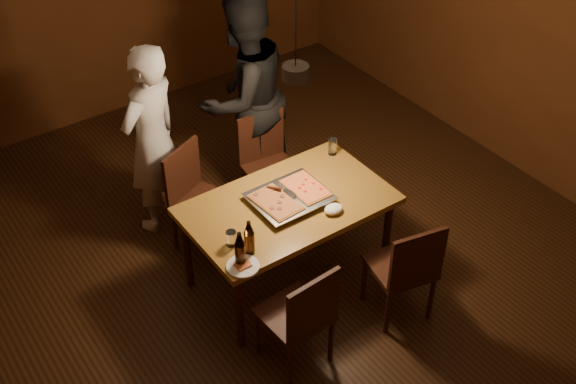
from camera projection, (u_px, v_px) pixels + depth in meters
room_shell at (295, 118)px, 4.94m from camera, size 6.00×6.00×6.00m
dining_table at (288, 211)px, 5.29m from camera, size 1.50×0.90×0.75m
chair_far_left at (194, 189)px, 5.71m from camera, size 0.55×0.55×0.49m
chair_far_right at (267, 156)px, 6.07m from camera, size 0.46×0.46×0.49m
chair_near_left at (303, 311)px, 4.70m from camera, size 0.45×0.45×0.49m
chair_near_right at (408, 264)px, 5.05m from camera, size 0.50×0.50×0.49m
pizza_tray at (290, 198)px, 5.24m from camera, size 0.58×0.49×0.05m
pizza_meat at (276, 202)px, 5.16m from camera, size 0.27×0.40×0.02m
pizza_cheese at (306, 188)px, 5.29m from camera, size 0.23×0.37×0.02m
spatula at (289, 194)px, 5.22m from camera, size 0.19×0.25×0.04m
beer_bottle_a at (240, 249)px, 4.66m from camera, size 0.07×0.07×0.27m
beer_bottle_b at (249, 237)px, 4.75m from camera, size 0.07×0.07×0.27m
water_glass_left at (231, 238)px, 4.86m from camera, size 0.07×0.07×0.12m
water_glass_right at (333, 147)px, 5.68m from camera, size 0.07×0.07×0.14m
plate_slice at (243, 266)px, 4.72m from camera, size 0.22×0.22×0.03m
napkin at (334, 209)px, 5.14m from camera, size 0.14×0.11×0.06m
diner_white at (152, 140)px, 5.73m from camera, size 0.71×0.61×1.66m
diner_dark at (244, 97)px, 6.06m from camera, size 1.01×0.85×1.86m
pendant_lamp at (296, 71)px, 4.71m from camera, size 0.18×0.18×1.10m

